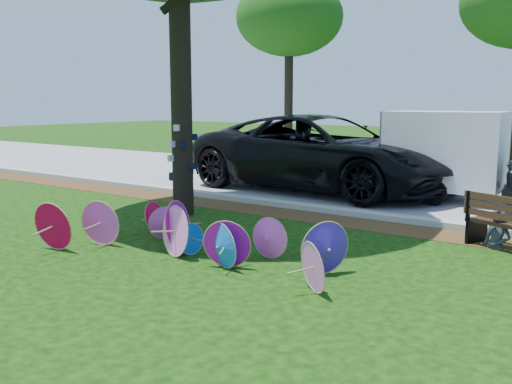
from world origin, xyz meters
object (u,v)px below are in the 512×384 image
at_px(parasol_pile, 186,233).
at_px(cargo_trailer, 445,150).
at_px(black_van, 322,153).
at_px(person_left, 499,210).

distance_m(parasol_pile, cargo_trailer, 7.69).
bearing_deg(parasol_pile, black_van, 102.24).
relative_size(parasol_pile, person_left, 4.05).
distance_m(cargo_trailer, person_left, 4.69).
bearing_deg(person_left, cargo_trailer, 135.17).
height_order(black_van, cargo_trailer, cargo_trailer).
height_order(parasol_pile, cargo_trailer, cargo_trailer).
bearing_deg(person_left, black_van, 162.28).
xyz_separation_m(parasol_pile, cargo_trailer, (1.63, 7.46, 0.86)).
bearing_deg(black_van, person_left, -120.97).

